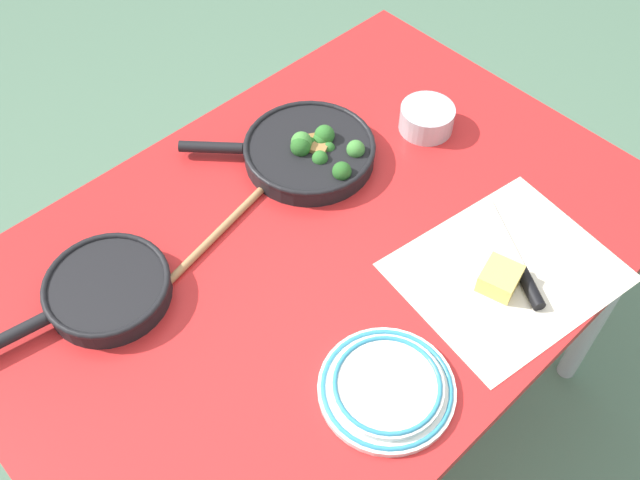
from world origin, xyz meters
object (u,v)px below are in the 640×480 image
at_px(skillet_eggs, 106,289).
at_px(grater_knife, 519,267).
at_px(skillet_broccoli, 309,150).
at_px(cheese_block, 500,279).
at_px(dinner_plate_stack, 387,387).
at_px(wooden_spoon, 180,270).
at_px(prep_bowl_steel, 427,118).

xyz_separation_m(skillet_eggs, grater_knife, (0.59, -0.47, -0.02)).
distance_m(skillet_broccoli, cheese_block, 0.47).
bearing_deg(dinner_plate_stack, wooden_spoon, 103.61).
xyz_separation_m(skillet_broccoli, dinner_plate_stack, (-0.27, -0.48, -0.01)).
relative_size(skillet_eggs, grater_knife, 1.49).
xyz_separation_m(grater_knife, dinner_plate_stack, (-0.36, -0.00, 0.00)).
bearing_deg(prep_bowl_steel, skillet_broccoli, 157.48).
relative_size(skillet_broccoli, prep_bowl_steel, 2.91).
distance_m(dinner_plate_stack, prep_bowl_steel, 0.64).
bearing_deg(wooden_spoon, dinner_plate_stack, 91.81).
relative_size(wooden_spoon, grater_knife, 1.64).
distance_m(grater_knife, cheese_block, 0.06).
bearing_deg(skillet_eggs, skillet_broccoli, -170.47).
distance_m(cheese_block, prep_bowl_steel, 0.43).
xyz_separation_m(cheese_block, prep_bowl_steel, (0.22, 0.37, 0.01)).
bearing_deg(dinner_plate_stack, skillet_eggs, 116.03).
distance_m(skillet_broccoli, wooden_spoon, 0.38).
height_order(skillet_broccoli, dinner_plate_stack, skillet_broccoli).
bearing_deg(grater_knife, prep_bowl_steel, 6.60).
bearing_deg(skillet_eggs, wooden_spoon, 169.13).
height_order(wooden_spoon, cheese_block, cheese_block).
relative_size(wooden_spoon, dinner_plate_stack, 1.72).
height_order(skillet_eggs, grater_knife, skillet_eggs).
xyz_separation_m(cheese_block, dinner_plate_stack, (-0.30, -0.01, -0.01)).
height_order(skillet_broccoli, grater_knife, skillet_broccoli).
relative_size(wooden_spoon, cheese_block, 4.62).
bearing_deg(cheese_block, skillet_broccoli, 93.89).
distance_m(skillet_eggs, prep_bowl_steel, 0.76).
relative_size(cheese_block, dinner_plate_stack, 0.37).
relative_size(grater_knife, cheese_block, 2.81).
distance_m(grater_knife, prep_bowl_steel, 0.41).
relative_size(skillet_broccoli, grater_knife, 1.43).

